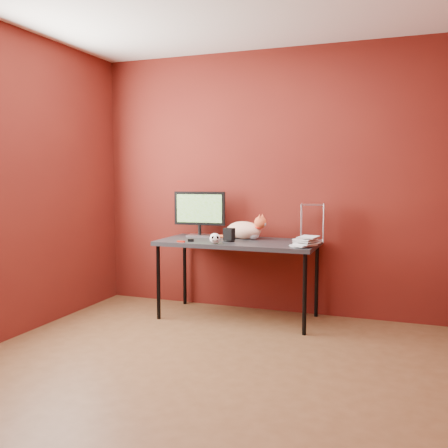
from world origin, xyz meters
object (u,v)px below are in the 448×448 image
(skull_mug, at_px, (215,238))
(speaker, at_px, (229,235))
(desk, at_px, (238,246))
(monitor, at_px, (200,212))
(cat, at_px, (244,230))
(book_stack, at_px, (300,187))

(skull_mug, xyz_separation_m, speaker, (0.07, 0.20, 0.01))
(desk, distance_m, skull_mug, 0.33)
(desk, bearing_deg, speaker, -124.98)
(monitor, height_order, speaker, monitor)
(desk, height_order, skull_mug, skull_mug)
(cat, distance_m, book_stack, 0.79)
(monitor, distance_m, speaker, 0.52)
(book_stack, bearing_deg, skull_mug, -168.98)
(cat, bearing_deg, desk, -82.04)
(desk, bearing_deg, cat, 85.47)
(cat, bearing_deg, skull_mug, -95.37)
(desk, relative_size, cat, 2.76)
(monitor, bearing_deg, skull_mug, -59.17)
(monitor, bearing_deg, speaker, -38.35)
(desk, bearing_deg, monitor, 160.11)
(monitor, height_order, book_stack, book_stack)
(desk, distance_m, cat, 0.20)
(monitor, distance_m, skull_mug, 0.60)
(desk, height_order, speaker, speaker)
(desk, distance_m, speaker, 0.15)
(desk, relative_size, speaker, 11.90)
(desk, height_order, monitor, monitor)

